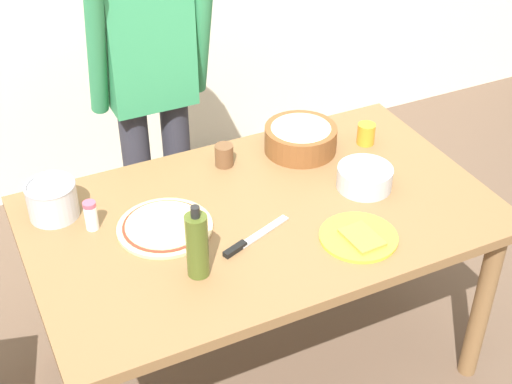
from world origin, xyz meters
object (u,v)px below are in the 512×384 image
object	(u,v)px
person_cook	(150,82)
popcorn_bowl	(301,136)
plate_with_slice	(359,237)
pizza_raw_on_board	(165,227)
olive_oil_bottle	(197,245)
cup_orange	(366,134)
salt_shaker	(91,215)
dining_table	(262,232)
chef_knife	(249,241)
cup_small_brown	(223,156)
steel_pot	(52,199)
mixing_bowl_steel	(365,178)

from	to	relation	value
person_cook	popcorn_bowl	size ratio (longest dim) A/B	5.79
plate_with_slice	pizza_raw_on_board	bearing A→B (deg)	149.48
olive_oil_bottle	cup_orange	distance (m)	0.98
person_cook	salt_shaker	bearing A→B (deg)	-125.48
person_cook	plate_with_slice	world-z (taller)	person_cook
dining_table	person_cook	distance (m)	0.81
person_cook	salt_shaker	distance (m)	0.74
pizza_raw_on_board	chef_knife	xyz separation A→B (m)	(0.22, -0.19, -0.00)
person_cook	cup_orange	bearing A→B (deg)	-37.23
dining_table	person_cook	size ratio (longest dim) A/B	0.99
popcorn_bowl	cup_small_brown	bearing A→B (deg)	174.39
person_cook	olive_oil_bottle	size ratio (longest dim) A/B	6.33
popcorn_bowl	chef_knife	bearing A→B (deg)	-134.72
person_cook	cup_orange	xyz separation A→B (m)	(0.70, -0.53, -0.14)
person_cook	dining_table	bearing A→B (deg)	-80.19
steel_pot	cup_small_brown	world-z (taller)	steel_pot
steel_pot	cup_small_brown	bearing A→B (deg)	3.11
person_cook	mixing_bowl_steel	bearing A→B (deg)	-56.00
salt_shaker	popcorn_bowl	bearing A→B (deg)	8.71
popcorn_bowl	chef_knife	distance (m)	0.60
popcorn_bowl	salt_shaker	size ratio (longest dim) A/B	2.64
dining_table	popcorn_bowl	world-z (taller)	popcorn_bowl
dining_table	pizza_raw_on_board	size ratio (longest dim) A/B	4.97
dining_table	olive_oil_bottle	size ratio (longest dim) A/B	6.25
cup_orange	salt_shaker	bearing A→B (deg)	-176.72
popcorn_bowl	person_cook	bearing A→B (deg)	133.68
mixing_bowl_steel	steel_pot	distance (m)	1.10
plate_with_slice	steel_pot	world-z (taller)	steel_pot
salt_shaker	chef_knife	distance (m)	0.53
pizza_raw_on_board	chef_knife	distance (m)	0.29
steel_pot	salt_shaker	xyz separation A→B (m)	(0.10, -0.13, -0.01)
pizza_raw_on_board	popcorn_bowl	world-z (taller)	popcorn_bowl
person_cook	cup_orange	size ratio (longest dim) A/B	19.06
plate_with_slice	chef_knife	size ratio (longest dim) A/B	0.93
olive_oil_bottle	cup_small_brown	distance (m)	0.62
salt_shaker	steel_pot	bearing A→B (deg)	127.31
pizza_raw_on_board	salt_shaker	size ratio (longest dim) A/B	3.04
dining_table	salt_shaker	distance (m)	0.59
mixing_bowl_steel	steel_pot	world-z (taller)	steel_pot
pizza_raw_on_board	salt_shaker	distance (m)	0.25
plate_with_slice	cup_orange	world-z (taller)	cup_orange
popcorn_bowl	dining_table	bearing A→B (deg)	-136.34
pizza_raw_on_board	chef_knife	world-z (taller)	pizza_raw_on_board
salt_shaker	plate_with_slice	bearing A→B (deg)	-29.47
plate_with_slice	popcorn_bowl	distance (m)	0.58
steel_pot	salt_shaker	distance (m)	0.16
dining_table	steel_pot	distance (m)	0.73
olive_oil_bottle	chef_knife	bearing A→B (deg)	18.65
steel_pot	chef_knife	distance (m)	0.69
pizza_raw_on_board	chef_knife	size ratio (longest dim) A/B	1.15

